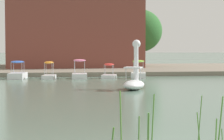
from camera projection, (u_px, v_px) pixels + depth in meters
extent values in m
cube|color=slate|center=(79.00, 69.00, 47.39)|extent=(140.54, 21.53, 0.39)
ellipsoid|color=white|center=(134.00, 85.00, 24.97)|extent=(2.00, 2.76, 0.56)
cylinder|color=white|center=(136.00, 62.00, 25.68)|extent=(0.41, 0.49, 2.31)
sphere|color=white|center=(136.00, 44.00, 25.70)|extent=(0.66, 0.66, 0.51)
cone|color=yellow|center=(137.00, 44.00, 25.90)|extent=(0.40, 0.47, 0.28)
cube|color=white|center=(133.00, 68.00, 24.73)|extent=(1.27, 1.28, 0.08)
cylinder|color=silver|center=(141.00, 74.00, 24.64)|extent=(0.04, 0.04, 0.76)
cylinder|color=silver|center=(126.00, 74.00, 24.85)|extent=(0.04, 0.04, 0.76)
cube|color=white|center=(138.00, 75.00, 35.15)|extent=(1.60, 2.34, 0.46)
ellipsoid|color=#8CCC38|center=(138.00, 61.00, 35.09)|extent=(1.23, 1.44, 0.20)
cylinder|color=#B7B7BF|center=(134.00, 67.00, 35.65)|extent=(0.04, 0.04, 0.96)
cylinder|color=#B7B7BF|center=(143.00, 67.00, 35.60)|extent=(0.04, 0.04, 0.96)
cylinder|color=#B7B7BF|center=(134.00, 67.00, 34.64)|extent=(0.04, 0.04, 0.96)
cylinder|color=#B7B7BF|center=(143.00, 67.00, 34.58)|extent=(0.04, 0.04, 0.96)
cube|color=white|center=(109.00, 77.00, 34.84)|extent=(1.49, 1.98, 0.29)
ellipsoid|color=red|center=(109.00, 65.00, 34.79)|extent=(1.08, 1.25, 0.20)
cylinder|color=#B7B7BF|center=(105.00, 69.00, 35.28)|extent=(0.04, 0.04, 0.86)
cylinder|color=#B7B7BF|center=(114.00, 69.00, 35.21)|extent=(0.04, 0.04, 0.86)
cylinder|color=#B7B7BF|center=(104.00, 70.00, 34.42)|extent=(0.04, 0.04, 0.86)
cylinder|color=#B7B7BF|center=(113.00, 70.00, 34.35)|extent=(0.04, 0.04, 0.86)
cube|color=white|center=(80.00, 76.00, 34.58)|extent=(1.35, 2.16, 0.41)
ellipsoid|color=pink|center=(80.00, 60.00, 34.52)|extent=(1.10, 1.21, 0.20)
cylinder|color=#B7B7BF|center=(75.00, 67.00, 34.98)|extent=(0.04, 0.04, 1.09)
cylinder|color=#B7B7BF|center=(85.00, 67.00, 35.03)|extent=(0.04, 0.04, 1.09)
cylinder|color=#B7B7BF|center=(74.00, 67.00, 34.07)|extent=(0.04, 0.04, 1.09)
cylinder|color=#B7B7BF|center=(85.00, 67.00, 34.12)|extent=(0.04, 0.04, 1.09)
cube|color=white|center=(49.00, 77.00, 34.40)|extent=(1.19, 1.86, 0.30)
ellipsoid|color=orange|center=(49.00, 63.00, 34.35)|extent=(0.89, 1.11, 0.20)
cylinder|color=#B7B7BF|center=(46.00, 68.00, 34.78)|extent=(0.04, 0.04, 1.03)
cylinder|color=#B7B7BF|center=(53.00, 68.00, 34.78)|extent=(0.04, 0.04, 1.03)
cylinder|color=#B7B7BF|center=(44.00, 69.00, 33.96)|extent=(0.04, 0.04, 1.03)
cylinder|color=#B7B7BF|center=(52.00, 69.00, 33.96)|extent=(0.04, 0.04, 1.03)
cube|color=white|center=(18.00, 76.00, 34.19)|extent=(1.45, 2.44, 0.50)
ellipsoid|color=blue|center=(18.00, 62.00, 34.14)|extent=(1.20, 1.27, 0.20)
cylinder|color=#B7B7BF|center=(14.00, 67.00, 34.61)|extent=(0.04, 0.04, 0.89)
cylinder|color=#B7B7BF|center=(24.00, 67.00, 34.63)|extent=(0.04, 0.04, 0.89)
cylinder|color=#B7B7BF|center=(11.00, 68.00, 33.68)|extent=(0.04, 0.04, 0.89)
cylinder|color=#B7B7BF|center=(22.00, 68.00, 33.70)|extent=(0.04, 0.04, 0.89)
cylinder|color=brown|center=(140.00, 53.00, 49.03)|extent=(0.31, 0.31, 3.13)
ellipsoid|color=#2D662D|center=(140.00, 31.00, 48.90)|extent=(6.11, 6.19, 4.98)
cube|color=gray|center=(29.00, 59.00, 46.99)|extent=(4.82, 2.54, 1.96)
cube|color=black|center=(29.00, 55.00, 46.97)|extent=(4.46, 2.52, 0.55)
cube|color=brown|center=(71.00, 24.00, 50.66)|extent=(15.86, 14.96, 10.24)
cylinder|color=#4C7F33|center=(152.00, 138.00, 7.53)|extent=(0.13, 0.17, 1.58)
cylinder|color=#4C7F33|center=(198.00, 137.00, 7.69)|extent=(0.08, 0.16, 1.56)
cylinder|color=#4C7F33|center=(219.00, 136.00, 7.93)|extent=(0.15, 0.05, 1.51)
cylinder|color=#4C7F33|center=(121.00, 129.00, 8.42)|extent=(0.06, 0.11, 1.56)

